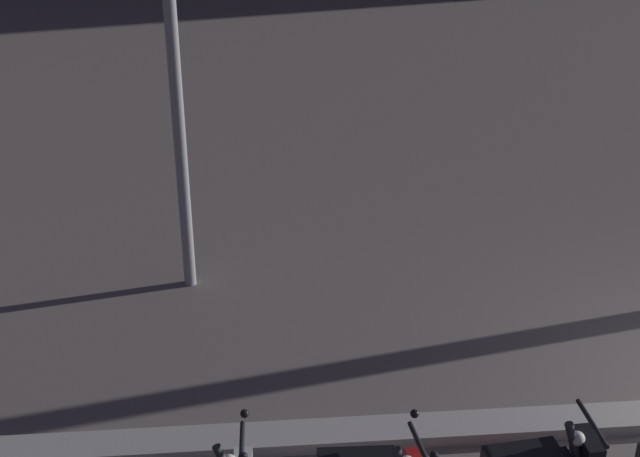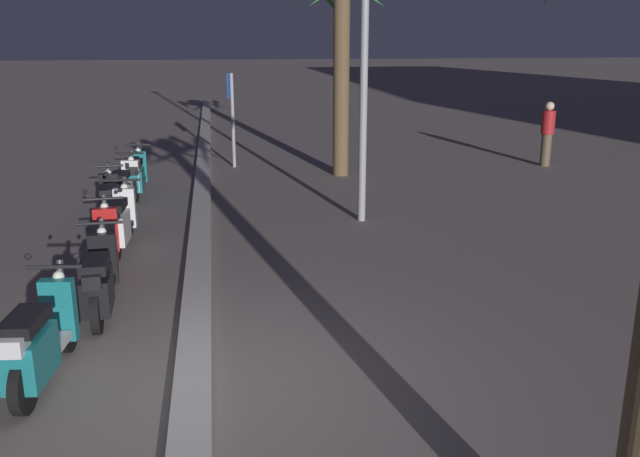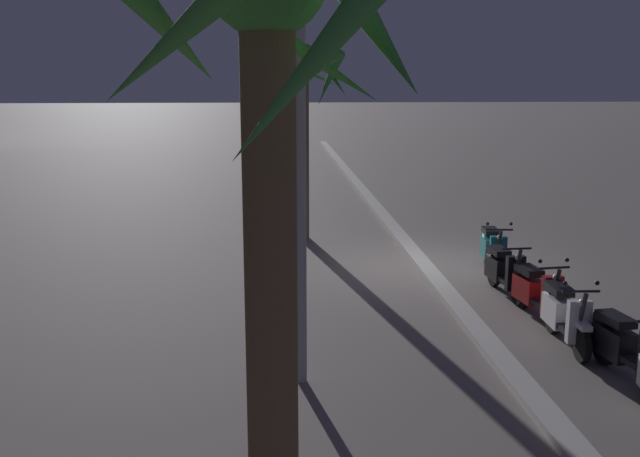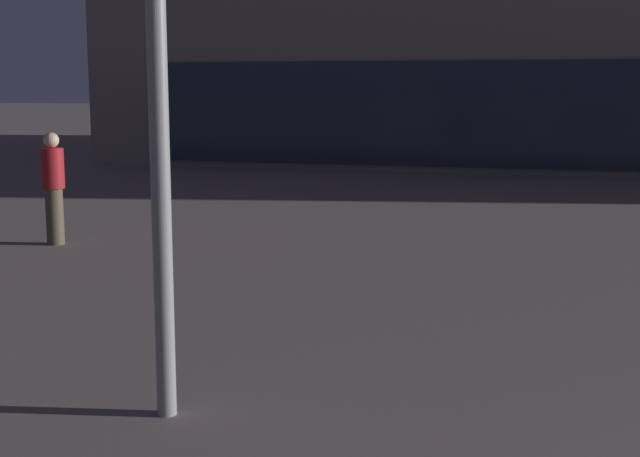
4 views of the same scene
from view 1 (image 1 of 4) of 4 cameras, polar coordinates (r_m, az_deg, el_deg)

